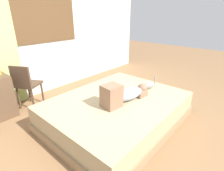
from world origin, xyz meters
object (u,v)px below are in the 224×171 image
(person_lying, at_px, (125,94))
(cat, at_px, (148,85))
(bed, at_px, (117,110))
(chair_by_desk, at_px, (26,83))

(person_lying, relative_size, cat, 2.67)
(bed, height_order, cat, cat)
(person_lying, bearing_deg, cat, -3.18)
(bed, distance_m, person_lying, 0.35)
(person_lying, distance_m, cat, 0.66)
(cat, distance_m, chair_by_desk, 2.26)
(bed, xyz_separation_m, chair_by_desk, (-0.76, 1.57, 0.30))
(chair_by_desk, bearing_deg, cat, -50.06)
(bed, relative_size, person_lying, 2.37)
(bed, relative_size, cat, 6.33)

